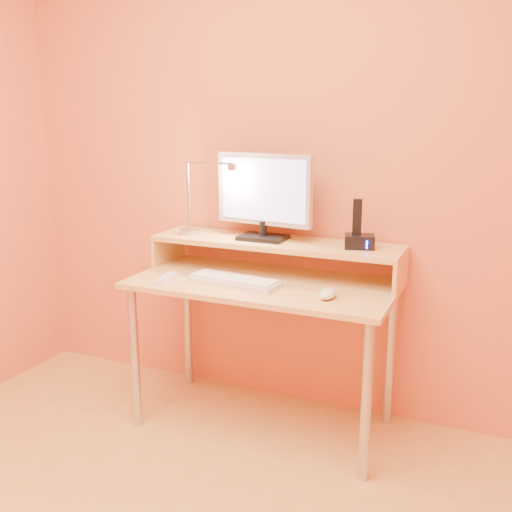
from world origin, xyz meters
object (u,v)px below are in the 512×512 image
at_px(remote_control, 166,279).
at_px(monitor_panel, 264,189).
at_px(mouse, 327,294).
at_px(keyboard, 234,281).
at_px(phone_dock, 359,241).
at_px(lamp_base, 189,232).

bearing_deg(remote_control, monitor_panel, 35.29).
bearing_deg(mouse, keyboard, 176.66).
relative_size(monitor_panel, phone_dock, 3.77).
height_order(keyboard, remote_control, keyboard).
bearing_deg(phone_dock, remote_control, -173.61).
distance_m(lamp_base, keyboard, 0.44).
height_order(phone_dock, mouse, phone_dock).
bearing_deg(remote_control, mouse, -5.19).
xyz_separation_m(monitor_panel, remote_control, (-0.35, -0.33, -0.39)).
xyz_separation_m(lamp_base, keyboard, (0.35, -0.21, -0.16)).
height_order(monitor_panel, phone_dock, monitor_panel).
xyz_separation_m(lamp_base, mouse, (0.79, -0.25, -0.15)).
relative_size(monitor_panel, mouse, 4.16).
relative_size(lamp_base, keyboard, 0.24).
distance_m(phone_dock, keyboard, 0.59).
distance_m(monitor_panel, keyboard, 0.46).
relative_size(monitor_panel, remote_control, 2.80).
xyz_separation_m(phone_dock, keyboard, (-0.50, -0.24, -0.18)).
bearing_deg(keyboard, phone_dock, 32.13).
bearing_deg(keyboard, mouse, 1.65).
height_order(lamp_base, remote_control, lamp_base).
bearing_deg(monitor_panel, remote_control, -129.20).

